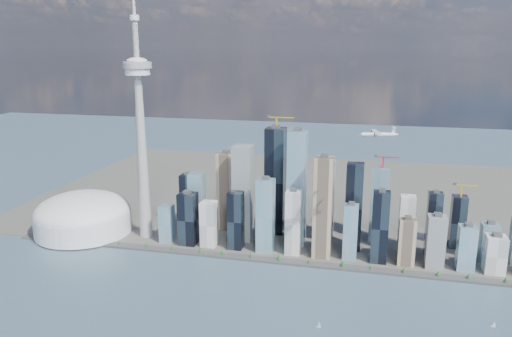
% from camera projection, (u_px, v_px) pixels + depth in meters
% --- Properties ---
extents(ground, '(4000.00, 4000.00, 0.00)m').
position_uv_depth(ground, '(249.00, 336.00, 689.77)').
color(ground, '#385562').
rests_on(ground, ground).
extents(seawall, '(1100.00, 22.00, 4.00)m').
position_uv_depth(seawall, '(281.00, 261.00, 925.55)').
color(seawall, '#383838').
rests_on(seawall, ground).
extents(land, '(1400.00, 900.00, 3.00)m').
position_uv_depth(land, '(312.00, 194.00, 1350.92)').
color(land, '#4C4C47').
rests_on(land, ground).
extents(shoreline_trees, '(960.53, 7.20, 8.80)m').
position_uv_depth(shoreline_trees, '(281.00, 258.00, 923.93)').
color(shoreline_trees, '#3F2D1E').
rests_on(shoreline_trees, seawall).
extents(skyscraper_cluster, '(736.00, 142.00, 251.02)m').
position_uv_depth(skyscraper_cluster, '(320.00, 210.00, 976.19)').
color(skyscraper_cluster, black).
rests_on(skyscraper_cluster, land).
extents(needle_tower, '(56.00, 56.00, 550.50)m').
position_uv_depth(needle_tower, '(140.00, 126.00, 993.81)').
color(needle_tower, gray).
rests_on(needle_tower, land).
extents(dome_stadium, '(200.00, 200.00, 86.00)m').
position_uv_depth(dome_stadium, '(83.00, 216.00, 1062.51)').
color(dome_stadium, white).
rests_on(dome_stadium, land).
extents(airplane, '(59.49, 52.96, 14.61)m').
position_uv_depth(airplane, '(379.00, 134.00, 765.40)').
color(airplane, white).
rests_on(airplane, ground).
extents(sailboat_west, '(7.62, 3.58, 10.56)m').
position_uv_depth(sailboat_west, '(319.00, 325.00, 710.77)').
color(sailboat_west, silver).
rests_on(sailboat_west, ground).
extents(sailboat_east, '(6.72, 2.31, 9.30)m').
position_uv_depth(sailboat_east, '(494.00, 325.00, 712.21)').
color(sailboat_east, silver).
rests_on(sailboat_east, ground).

